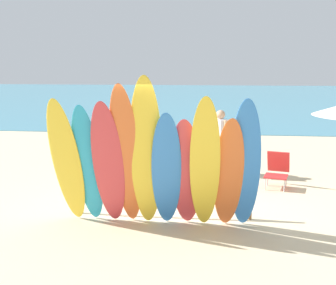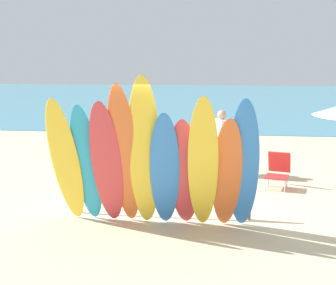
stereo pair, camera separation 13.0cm
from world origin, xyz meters
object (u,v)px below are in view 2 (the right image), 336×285
at_px(surfboard_orange_3, 124,157).
at_px(surfboard_yellow_4, 144,154).
at_px(surfboard_red_6, 184,174).
at_px(surfboard_red_2, 107,165).
at_px(surfboard_rack, 160,188).
at_px(beach_chair_red, 278,169).
at_px(surfboard_blue_5, 165,171).
at_px(beachgoer_midbeach, 128,129).
at_px(surfboard_teal_1, 87,165).
at_px(beachgoer_near_rack, 147,132).
at_px(surfboard_yellow_7, 203,166).
at_px(surfboard_yellow_0, 66,162).
at_px(beachgoer_strolling, 221,138).
at_px(surfboard_orange_8, 227,174).
at_px(surfboard_blue_9, 243,166).

distance_m(surfboard_orange_3, surfboard_yellow_4, 0.35).
bearing_deg(surfboard_red_6, surfboard_yellow_4, -165.78).
bearing_deg(surfboard_red_2, surfboard_rack, 40.20).
distance_m(surfboard_red_6, beach_chair_red, 3.42).
distance_m(surfboard_blue_5, beachgoer_midbeach, 5.87).
relative_size(surfboard_teal_1, surfboard_blue_5, 1.04).
bearing_deg(beachgoer_near_rack, surfboard_red_2, -154.13).
bearing_deg(surfboard_yellow_7, surfboard_yellow_0, 175.82).
xyz_separation_m(surfboard_yellow_0, surfboard_red_2, (0.74, -0.04, -0.01)).
distance_m(surfboard_orange_3, beach_chair_red, 4.20).
xyz_separation_m(beachgoer_near_rack, beachgoer_strolling, (2.04, -0.76, 0.00)).
distance_m(surfboard_yellow_0, surfboard_red_2, 0.74).
bearing_deg(surfboard_blue_5, surfboard_teal_1, 172.85).
relative_size(surfboard_red_2, beachgoer_near_rack, 1.44).
distance_m(surfboard_orange_8, beachgoer_midbeach, 6.21).
bearing_deg(beachgoer_strolling, beach_chair_red, 24.68).
bearing_deg(surfboard_yellow_0, surfboard_blue_5, 5.51).
relative_size(surfboard_teal_1, beachgoer_midbeach, 1.50).
bearing_deg(surfboard_teal_1, beach_chair_red, 37.94).
distance_m(surfboard_blue_5, beachgoer_strolling, 3.93).
height_order(surfboard_yellow_0, surfboard_red_2, surfboard_yellow_0).
relative_size(surfboard_yellow_0, surfboard_yellow_7, 0.95).
height_order(surfboard_orange_8, beachgoer_near_rack, surfboard_orange_8).
xyz_separation_m(surfboard_rack, surfboard_yellow_0, (-1.54, -0.65, 0.59)).
relative_size(surfboard_orange_8, beachgoer_midbeach, 1.36).
height_order(beachgoer_strolling, beachgoer_midbeach, beachgoer_strolling).
bearing_deg(beachgoer_strolling, surfboard_red_2, -55.23).
bearing_deg(beachgoer_strolling, surfboard_yellow_4, -46.83).
height_order(surfboard_teal_1, beachgoer_strolling, surfboard_teal_1).
relative_size(surfboard_yellow_4, beachgoer_near_rack, 1.67).
relative_size(surfboard_yellow_4, surfboard_orange_8, 1.33).
relative_size(surfboard_yellow_7, surfboard_blue_9, 1.05).
xyz_separation_m(surfboard_orange_8, beachgoer_strolling, (-0.09, 3.74, -0.03)).
relative_size(surfboard_orange_3, beach_chair_red, 3.26).
bearing_deg(surfboard_blue_5, surfboard_rack, 100.29).
distance_m(surfboard_yellow_0, surfboard_blue_9, 3.02).
xyz_separation_m(surfboard_yellow_0, surfboard_yellow_4, (1.39, -0.07, 0.19)).
distance_m(surfboard_red_6, beachgoer_near_rack, 4.71).
xyz_separation_m(surfboard_orange_3, surfboard_yellow_4, (0.34, -0.01, 0.06)).
relative_size(surfboard_blue_5, beachgoer_midbeach, 1.44).
height_order(surfboard_rack, surfboard_orange_3, surfboard_orange_3).
bearing_deg(beachgoer_near_rack, surfboard_blue_9, -127.54).
bearing_deg(surfboard_red_2, surfboard_yellow_4, -3.18).
bearing_deg(surfboard_orange_8, beachgoer_near_rack, 111.07).
relative_size(surfboard_orange_3, beachgoer_strolling, 1.60).
distance_m(surfboard_blue_9, beachgoer_midbeach, 6.35).
relative_size(surfboard_rack, surfboard_red_6, 1.65).
bearing_deg(beach_chair_red, surfboard_red_2, -123.13).
distance_m(surfboard_yellow_0, surfboard_teal_1, 0.37).
xyz_separation_m(surfboard_blue_5, surfboard_yellow_7, (0.64, -0.11, 0.14)).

